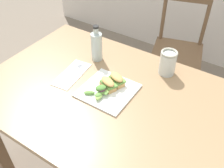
% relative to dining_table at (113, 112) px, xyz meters
% --- Properties ---
extents(dining_table, '(1.41, 0.90, 0.74)m').
position_rel_dining_table_xyz_m(dining_table, '(0.00, 0.00, 0.00)').
color(dining_table, '#997551').
rests_on(dining_table, ground).
extents(chair_wooden_far, '(0.49, 0.49, 0.87)m').
position_rel_dining_table_xyz_m(chair_wooden_far, '(-0.02, 1.03, -0.18)').
color(chair_wooden_far, brown).
rests_on(chair_wooden_far, ground).
extents(plate_lunch, '(0.26, 0.26, 0.01)m').
position_rel_dining_table_xyz_m(plate_lunch, '(-0.04, 0.02, 0.12)').
color(plate_lunch, white).
rests_on(plate_lunch, dining_table).
extents(sandwich_half_front, '(0.11, 0.09, 0.06)m').
position_rel_dining_table_xyz_m(sandwich_half_front, '(-0.05, 0.03, 0.15)').
color(sandwich_half_front, tan).
rests_on(sandwich_half_front, plate_lunch).
extents(sandwich_half_back, '(0.11, 0.09, 0.06)m').
position_rel_dining_table_xyz_m(sandwich_half_back, '(-0.03, 0.09, 0.15)').
color(sandwich_half_back, tan).
rests_on(sandwich_half_back, plate_lunch).
extents(salad_mixed_greens, '(0.13, 0.10, 0.05)m').
position_rel_dining_table_xyz_m(salad_mixed_greens, '(-0.06, -0.03, 0.15)').
color(salad_mixed_greens, '#6B9E47').
rests_on(salad_mixed_greens, plate_lunch).
extents(napkin_folded, '(0.14, 0.26, 0.00)m').
position_rel_dining_table_xyz_m(napkin_folded, '(-0.29, 0.02, 0.12)').
color(napkin_folded, white).
rests_on(napkin_folded, dining_table).
extents(fork_on_napkin, '(0.03, 0.19, 0.00)m').
position_rel_dining_table_xyz_m(fork_on_napkin, '(-0.29, 0.04, 0.12)').
color(fork_on_napkin, silver).
rests_on(fork_on_napkin, napkin_folded).
extents(bottle_cold_brew, '(0.07, 0.07, 0.22)m').
position_rel_dining_table_xyz_m(bottle_cold_brew, '(-0.26, 0.22, 0.19)').
color(bottle_cold_brew, black).
rests_on(bottle_cold_brew, dining_table).
extents(mason_jar_iced_tea, '(0.09, 0.09, 0.14)m').
position_rel_dining_table_xyz_m(mason_jar_iced_tea, '(0.15, 0.32, 0.18)').
color(mason_jar_iced_tea, '#C67528').
rests_on(mason_jar_iced_tea, dining_table).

